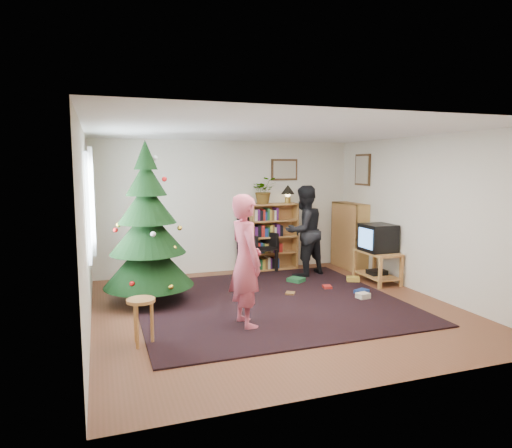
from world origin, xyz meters
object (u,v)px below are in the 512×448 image
object	(u,v)px
picture_right	(363,170)
table_lamp	(288,191)
bookshelf_right	(349,235)
christmas_tree	(148,236)
tv_stand	(377,264)
picture_back	(284,170)
crt_tv	(378,238)
person_by_chair	(304,231)
armchair	(256,242)
potted_plant	(264,190)
person_standing	(246,261)
bookshelf_back	(273,236)
stool	(141,309)

from	to	relation	value
picture_right	table_lamp	size ratio (longest dim) A/B	1.68
bookshelf_right	picture_right	bearing A→B (deg)	-145.55
christmas_tree	tv_stand	xyz separation A→B (m)	(3.90, -0.09, -0.68)
picture_back	christmas_tree	size ratio (longest dim) A/B	0.23
tv_stand	crt_tv	distance (m)	0.46
crt_tv	person_by_chair	distance (m)	1.33
armchair	potted_plant	size ratio (longest dim) A/B	2.03
picture_back	tv_stand	distance (m)	2.57
person_standing	potted_plant	bearing A→B (deg)	-29.69
potted_plant	table_lamp	distance (m)	0.50
bookshelf_back	table_lamp	xyz separation A→B (m)	(0.30, 0.00, 0.88)
picture_right	armchair	world-z (taller)	picture_right
christmas_tree	table_lamp	size ratio (longest dim) A/B	6.70
bookshelf_back	person_by_chair	size ratio (longest dim) A/B	0.78
person_standing	bookshelf_back	bearing A→B (deg)	-32.91
picture_back	bookshelf_right	distance (m)	1.83
armchair	person_standing	distance (m)	3.08
potted_plant	table_lamp	xyz separation A→B (m)	(0.50, 0.00, -0.01)
picture_right	stool	distance (m)	5.30
picture_right	crt_tv	xyz separation A→B (m)	(-0.26, -0.95, -1.16)
bookshelf_back	person_by_chair	xyz separation A→B (m)	(0.34, -0.68, 0.17)
crt_tv	person_by_chair	world-z (taller)	person_by_chair
christmas_tree	table_lamp	distance (m)	3.24
person_standing	table_lamp	xyz separation A→B (m)	(1.80, 2.89, 0.70)
bookshelf_back	armchair	world-z (taller)	bookshelf_back
armchair	potted_plant	world-z (taller)	potted_plant
picture_back	bookshelf_right	world-z (taller)	picture_back
christmas_tree	crt_tv	xyz separation A→B (m)	(3.90, -0.09, -0.21)
christmas_tree	picture_back	bearing A→B (deg)	29.31
picture_right	bookshelf_back	xyz separation A→B (m)	(-1.60, 0.59, -1.29)
crt_tv	picture_right	bearing A→B (deg)	74.88
picture_back	person_by_chair	world-z (taller)	picture_back
picture_back	table_lamp	size ratio (longest dim) A/B	1.54
bookshelf_right	armchair	size ratio (longest dim) A/B	1.25
bookshelf_right	christmas_tree	bearing A→B (deg)	104.77
armchair	table_lamp	size ratio (longest dim) A/B	2.90
armchair	potted_plant	xyz separation A→B (m)	(0.18, 0.03, 0.99)
bookshelf_right	person_standing	world-z (taller)	person_standing
bookshelf_back	armchair	distance (m)	0.39
picture_back	potted_plant	world-z (taller)	picture_back
table_lamp	bookshelf_back	bearing A→B (deg)	180.00
picture_right	christmas_tree	world-z (taller)	christmas_tree
bookshelf_right	armchair	distance (m)	1.88
bookshelf_right	table_lamp	distance (m)	1.51
picture_right	christmas_tree	bearing A→B (deg)	-168.26
tv_stand	person_by_chair	bearing A→B (deg)	139.31
person_standing	table_lamp	size ratio (longest dim) A/B	4.70
picture_right	bookshelf_back	world-z (taller)	picture_right
bookshelf_back	person_by_chair	world-z (taller)	person_by_chair
picture_right	person_by_chair	bearing A→B (deg)	-176.03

